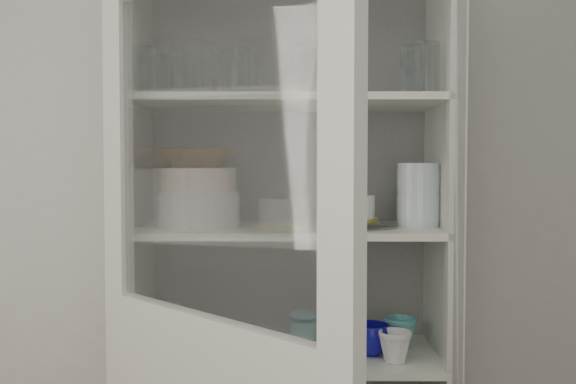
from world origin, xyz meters
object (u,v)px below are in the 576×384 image
at_px(plate_stack_back, 196,208).
at_px(pantry_cabinet, 288,321).
at_px(mug_blue, 371,339).
at_px(yellow_trivet, 348,220).
at_px(plate_stack_front, 199,209).
at_px(goblet_0, 189,77).
at_px(measuring_cups, 254,350).
at_px(goblet_3, 412,74).
at_px(mug_teal, 400,333).
at_px(goblet_2, 311,76).
at_px(teal_jar, 304,331).
at_px(white_ramekin, 348,206).
at_px(glass_platter, 348,224).
at_px(terracotta_bowl, 199,158).
at_px(cream_bowl, 199,180).
at_px(goblet_1, 298,80).
at_px(grey_bowl_stack, 419,195).
at_px(white_canister, 162,326).
at_px(mug_white, 395,347).

bearing_deg(plate_stack_back, pantry_cabinet, -10.57).
relative_size(pantry_cabinet, mug_blue, 17.00).
height_order(plate_stack_back, yellow_trivet, plate_stack_back).
height_order(plate_stack_front, yellow_trivet, plate_stack_front).
bearing_deg(plate_stack_back, yellow_trivet, -16.63).
relative_size(goblet_0, plate_stack_back, 0.91).
bearing_deg(mug_blue, measuring_cups, 171.98).
relative_size(goblet_3, mug_teal, 1.77).
xyz_separation_m(goblet_2, teal_jar, (-0.02, -0.07, -0.83)).
distance_m(white_ramekin, mug_teal, 0.45).
bearing_deg(goblet_0, mug_blue, -15.53).
bearing_deg(glass_platter, terracotta_bowl, -179.97).
bearing_deg(goblet_0, glass_platter, -15.92).
bearing_deg(cream_bowl, pantry_cabinet, 18.20).
bearing_deg(goblet_1, mug_blue, -34.55).
xyz_separation_m(plate_stack_front, grey_bowl_stack, (0.69, 0.01, 0.04)).
relative_size(goblet_2, measuring_cups, 1.61).
relative_size(pantry_cabinet, plate_stack_front, 8.27).
xyz_separation_m(white_ramekin, measuring_cups, (-0.29, -0.04, -0.44)).
bearing_deg(white_ramekin, mug_teal, 18.33).
distance_m(goblet_2, teal_jar, 0.84).
distance_m(teal_jar, white_canister, 0.46).
distance_m(goblet_3, mug_teal, 0.85).
xyz_separation_m(goblet_0, mug_white, (0.66, -0.24, -0.84)).
bearing_deg(plate_stack_back, goblet_2, -3.50).
distance_m(goblet_0, measuring_cups, 0.92).
height_order(terracotta_bowl, white_ramekin, terracotta_bowl).
distance_m(plate_stack_front, cream_bowl, 0.09).
distance_m(goblet_0, mug_teal, 1.09).
height_order(goblet_3, plate_stack_back, goblet_3).
distance_m(yellow_trivet, mug_white, 0.41).
distance_m(measuring_cups, white_canister, 0.32).
xyz_separation_m(goblet_0, white_canister, (-0.08, -0.10, -0.82)).
bearing_deg(mug_teal, pantry_cabinet, 160.40).
bearing_deg(terracotta_bowl, cream_bowl, 0.00).
bearing_deg(measuring_cups, white_ramekin, 7.69).
xyz_separation_m(pantry_cabinet, plate_stack_front, (-0.28, -0.09, 0.38)).
distance_m(terracotta_bowl, grey_bowl_stack, 0.70).
bearing_deg(goblet_3, pantry_cabinet, -173.82).
bearing_deg(goblet_2, mug_white, -41.26).
xyz_separation_m(plate_stack_front, terracotta_bowl, (0.00, 0.00, 0.16)).
bearing_deg(pantry_cabinet, teal_jar, -35.08).
bearing_deg(mug_white, terracotta_bowl, 166.51).
xyz_separation_m(mug_blue, white_canister, (-0.67, 0.07, 0.02)).
distance_m(pantry_cabinet, plate_stack_back, 0.49).
distance_m(terracotta_bowl, mug_blue, 0.78).
relative_size(goblet_3, plate_stack_back, 0.99).
xyz_separation_m(pantry_cabinet, cream_bowl, (-0.28, -0.09, 0.47)).
xyz_separation_m(goblet_1, mug_teal, (0.33, -0.08, -0.83)).
distance_m(plate_stack_back, mug_blue, 0.72).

